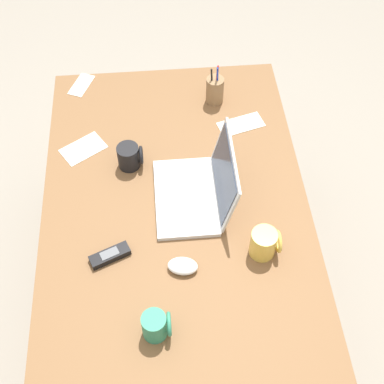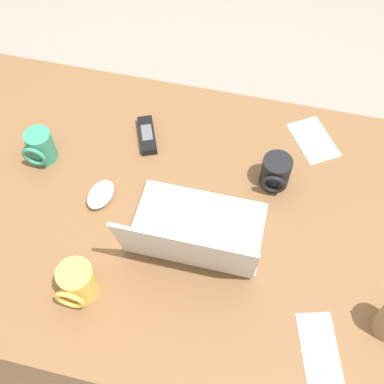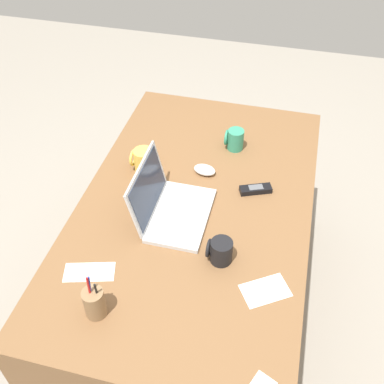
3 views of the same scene
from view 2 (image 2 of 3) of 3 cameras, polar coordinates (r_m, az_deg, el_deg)
The scene contains 10 objects.
ground_plane at distance 1.97m, azimuth -1.64°, elevation -13.30°, with size 6.00×6.00×0.00m, color gray.
desk at distance 1.62m, azimuth -1.95°, elevation -8.89°, with size 1.53×0.92×0.74m, color brown.
laptop at distance 1.21m, azimuth 0.25°, elevation -5.00°, with size 0.33×0.26×0.23m.
computer_mouse at distance 1.32m, azimuth -10.67°, elevation -0.29°, with size 0.06×0.10×0.04m, color white.
coffee_mug_white at distance 1.32m, azimuth 9.76°, elevation 2.24°, with size 0.08×0.09×0.09m.
coffee_mug_tall at distance 1.18m, azimuth -13.30°, elevation -10.35°, with size 0.08×0.10×0.10m.
coffee_mug_spare at distance 1.42m, azimuth -17.36°, elevation 5.06°, with size 0.07×0.08×0.10m.
cordless_phone at distance 1.44m, azimuth -5.29°, elevation 6.64°, with size 0.09×0.14×0.03m.
paper_note_left at distance 1.48m, azimuth 14.04°, elevation 5.94°, with size 0.10×0.16×0.00m, color white.
paper_note_right at distance 1.19m, azimuth 14.74°, elevation -17.59°, with size 0.08×0.18×0.00m, color white.
Camera 2 is at (-0.21, 0.63, 1.85)m, focal length 45.49 mm.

